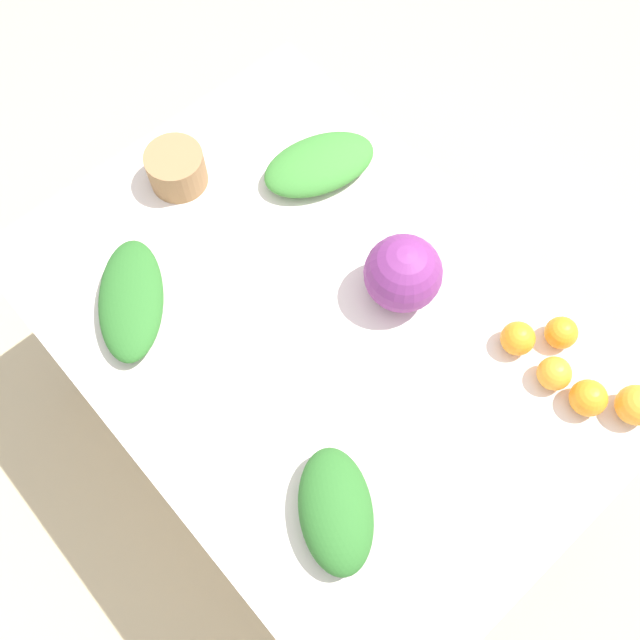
{
  "coord_description": "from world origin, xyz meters",
  "views": [
    {
      "loc": [
        -0.47,
        0.42,
        2.16
      ],
      "look_at": [
        0.0,
        0.0,
        0.76
      ],
      "focal_mm": 40.0,
      "sensor_mm": 36.0,
      "label": 1
    }
  ],
  "objects": [
    {
      "name": "ground_plane",
      "position": [
        0.0,
        0.0,
        0.0
      ],
      "size": [
        8.0,
        8.0,
        0.0
      ],
      "primitive_type": "plane",
      "color": "#C6B289"
    },
    {
      "name": "dining_table",
      "position": [
        0.0,
        0.0,
        0.65
      ],
      "size": [
        1.33,
        0.96,
        0.74
      ],
      "color": "silver",
      "rests_on": "ground_plane"
    },
    {
      "name": "cabbage_purple",
      "position": [
        -0.06,
        -0.18,
        0.82
      ],
      "size": [
        0.17,
        0.17,
        0.17
      ],
      "primitive_type": "sphere",
      "color": "#7A2D75",
      "rests_on": "dining_table"
    },
    {
      "name": "paper_bag",
      "position": [
        0.51,
        0.0,
        0.79
      ],
      "size": [
        0.14,
        0.14,
        0.09
      ],
      "primitive_type": "cylinder",
      "color": "#997047",
      "rests_on": "dining_table"
    },
    {
      "name": "greens_bunch_dandelion",
      "position": [
        0.3,
        0.28,
        0.77
      ],
      "size": [
        0.32,
        0.29,
        0.07
      ],
      "primitive_type": "ellipsoid",
      "rotation": [
        0.0,
        0.0,
        5.64
      ],
      "color": "#2D6B28",
      "rests_on": "dining_table"
    },
    {
      "name": "greens_bunch_chard",
      "position": [
        0.3,
        -0.27,
        0.77
      ],
      "size": [
        0.23,
        0.31,
        0.07
      ],
      "primitive_type": "ellipsoid",
      "rotation": [
        0.0,
        0.0,
        4.42
      ],
      "color": "#3D8433",
      "rests_on": "dining_table"
    },
    {
      "name": "greens_bunch_kale",
      "position": [
        -0.32,
        0.25,
        0.78
      ],
      "size": [
        0.28,
        0.25,
        0.09
      ],
      "primitive_type": "ellipsoid",
      "rotation": [
        0.0,
        0.0,
        5.7
      ],
      "color": "#2D6B28",
      "rests_on": "dining_table"
    },
    {
      "name": "orange_0",
      "position": [
        -0.42,
        -0.28,
        0.78
      ],
      "size": [
        0.07,
        0.07,
        0.07
      ],
      "primitive_type": "sphere",
      "color": "orange",
      "rests_on": "dining_table"
    },
    {
      "name": "orange_1",
      "position": [
        -0.32,
        -0.28,
        0.78
      ],
      "size": [
        0.07,
        0.07,
        0.07
      ],
      "primitive_type": "sphere",
      "color": "orange",
      "rests_on": "dining_table"
    },
    {
      "name": "orange_2",
      "position": [
        -0.57,
        -0.35,
        0.78
      ],
      "size": [
        0.08,
        0.08,
        0.08
      ],
      "primitive_type": "sphere",
      "color": "orange",
      "rests_on": "dining_table"
    },
    {
      "name": "orange_3",
      "position": [
        -0.5,
        -0.29,
        0.78
      ],
      "size": [
        0.08,
        0.08,
        0.08
      ],
      "primitive_type": "sphere",
      "color": "orange",
      "rests_on": "dining_table"
    },
    {
      "name": "orange_4",
      "position": [
        -0.37,
        -0.36,
        0.77
      ],
      "size": [
        0.07,
        0.07,
        0.07
      ],
      "primitive_type": "sphere",
      "color": "orange",
      "rests_on": "dining_table"
    }
  ]
}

